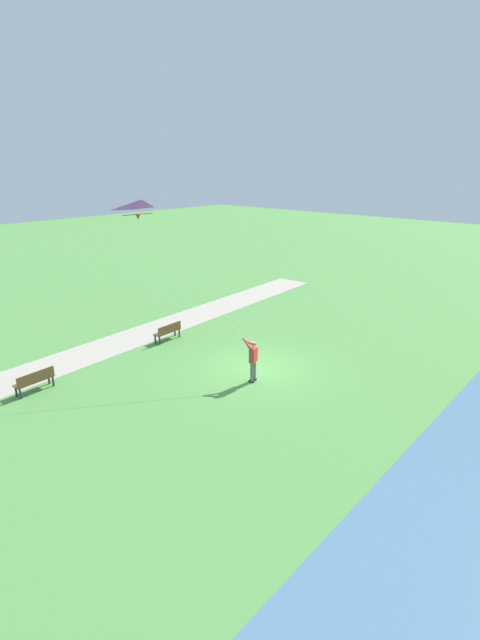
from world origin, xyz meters
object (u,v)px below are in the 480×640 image
(park_bench_near_walkway, at_px, (168,331))
(park_bench_far_walkway, at_px, (35,380))
(person_kite_flyer, at_px, (253,357))
(flying_kite, at_px, (142,212))

(park_bench_near_walkway, bearing_deg, park_bench_far_walkway, 93.25)
(person_kite_flyer, height_order, flying_kite, flying_kite)
(park_bench_far_walkway, bearing_deg, flying_kite, -101.98)
(park_bench_near_walkway, relative_size, park_bench_far_walkway, 1.00)
(person_kite_flyer, distance_m, park_bench_far_walkway, 8.53)
(flying_kite, xyz_separation_m, park_bench_near_walkway, (1.43, -2.14, -6.08))
(person_kite_flyer, height_order, park_bench_near_walkway, person_kite_flyer)
(person_kite_flyer, xyz_separation_m, flying_kite, (4.67, 1.48, 5.54))
(flying_kite, relative_size, park_bench_near_walkway, 3.39)
(person_kite_flyer, bearing_deg, park_bench_near_walkway, -6.19)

